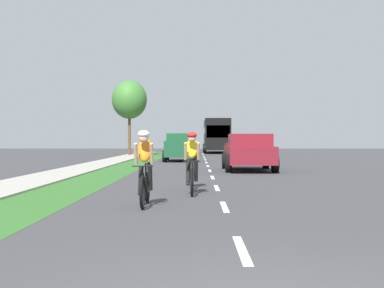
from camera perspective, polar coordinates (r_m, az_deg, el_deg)
name	(u,v)px	position (r m, az deg, el deg)	size (l,w,h in m)	color
ground_plane	(210,170)	(24.33, 1.87, -2.81)	(120.00, 120.00, 0.00)	#38383A
grass_verge	(118,170)	(24.59, -7.90, -2.77)	(1.82, 70.00, 0.01)	#2D6026
sidewalk_concrete	(76,170)	(24.94, -12.19, -2.73)	(1.95, 70.00, 0.10)	#9E998E
lane_markings_center	(208,166)	(28.32, 1.69, -2.34)	(0.12, 53.49, 0.01)	white
cyclist_lead	(145,167)	(11.19, -5.03, -2.48)	(0.42, 1.72, 1.58)	black
cyclist_trailing	(192,162)	(13.54, 0.00, -1.97)	(0.42, 1.72, 1.58)	black
cyclist_distant	(192,160)	(15.39, 0.05, -1.68)	(0.42, 1.72, 1.58)	black
pickup_maroon	(249,152)	(24.15, 6.04, -0.87)	(2.22, 5.10, 1.64)	maroon
suv_dark_green	(181,146)	(34.85, -1.23, -0.27)	(2.15, 4.70, 1.79)	#194C2D
sedan_red	(187,147)	(46.49, -0.57, -0.30)	(1.98, 4.30, 1.52)	red
bus_black	(216,134)	(57.14, 2.58, 1.05)	(2.78, 11.60, 3.48)	black
street_tree_far	(129,100)	(47.90, -6.67, 4.68)	(3.09, 3.09, 6.64)	brown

